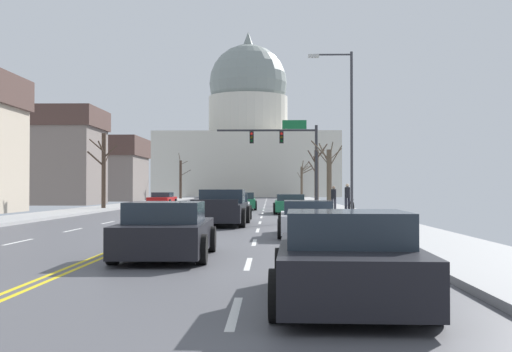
% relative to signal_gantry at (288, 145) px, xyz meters
% --- Properties ---
extents(ground, '(20.00, 180.00, 0.20)m').
position_rel_signal_gantry_xyz_m(ground, '(-5.38, -17.21, -4.92)').
color(ground, '#4D4D53').
extents(signal_gantry, '(7.91, 0.41, 6.76)m').
position_rel_signal_gantry_xyz_m(signal_gantry, '(0.00, 0.00, 0.00)').
color(signal_gantry, '#28282D').
rests_on(signal_gantry, ground).
extents(street_lamp_right, '(2.31, 0.24, 8.53)m').
position_rel_signal_gantry_xyz_m(street_lamp_right, '(2.53, -16.71, 0.21)').
color(street_lamp_right, '#333338').
rests_on(street_lamp_right, ground).
extents(capitol_building, '(31.83, 19.69, 29.98)m').
position_rel_signal_gantry_xyz_m(capitol_building, '(-5.38, 65.11, 5.53)').
color(capitol_building, beige).
rests_on(capitol_building, ground).
extents(sedan_near_00, '(2.07, 4.74, 1.26)m').
position_rel_signal_gantry_xyz_m(sedan_near_00, '(-3.37, -3.65, -4.34)').
color(sedan_near_00, '#1E7247').
rests_on(sedan_near_00, ground).
extents(sedan_near_01, '(2.09, 4.42, 1.20)m').
position_rel_signal_gantry_xyz_m(sedan_near_01, '(-0.17, -10.35, -4.37)').
color(sedan_near_01, '#1E7247').
rests_on(sedan_near_01, ground).
extents(sedan_near_02, '(2.22, 4.58, 1.28)m').
position_rel_signal_gantry_xyz_m(sedan_near_02, '(-3.44, -16.20, -4.33)').
color(sedan_near_02, silver).
rests_on(sedan_near_02, ground).
extents(pickup_truck_near_03, '(2.40, 5.52, 1.53)m').
position_rel_signal_gantry_xyz_m(pickup_truck_near_03, '(-3.52, -22.32, -4.25)').
color(pickup_truck_near_03, black).
rests_on(pickup_truck_near_03, ground).
extents(sedan_near_04, '(2.05, 4.55, 1.18)m').
position_rel_signal_gantry_xyz_m(sedan_near_04, '(-0.17, -28.36, -4.38)').
color(sedan_near_04, silver).
rests_on(sedan_near_04, ground).
extents(sedan_near_05, '(2.14, 4.30, 1.29)m').
position_rel_signal_gantry_xyz_m(sedan_near_05, '(-3.81, -35.03, -4.34)').
color(sedan_near_05, black).
rests_on(sedan_near_05, ground).
extents(sedan_near_06, '(2.18, 4.31, 1.29)m').
position_rel_signal_gantry_xyz_m(sedan_near_06, '(-0.36, -40.62, -4.34)').
color(sedan_near_06, black).
rests_on(sedan_near_06, ground).
extents(sedan_oncoming_00, '(2.07, 4.56, 1.20)m').
position_rel_signal_gantry_xyz_m(sedan_oncoming_00, '(-10.59, 4.08, -4.37)').
color(sedan_oncoming_00, '#B71414').
rests_on(sedan_oncoming_00, ground).
extents(sedan_oncoming_01, '(2.09, 4.64, 1.22)m').
position_rel_signal_gantry_xyz_m(sedan_oncoming_01, '(-7.30, 13.85, -4.35)').
color(sedan_oncoming_01, '#9EA3A8').
rests_on(sedan_oncoming_01, ground).
extents(sedan_oncoming_02, '(2.16, 4.28, 1.24)m').
position_rel_signal_gantry_xyz_m(sedan_oncoming_02, '(-7.21, 25.53, -4.35)').
color(sedan_oncoming_02, '#1E7247').
rests_on(sedan_oncoming_02, ground).
extents(flank_building_00, '(13.72, 7.74, 9.06)m').
position_rel_signal_gantry_xyz_m(flank_building_00, '(-24.28, 9.79, -0.34)').
color(flank_building_00, slate).
rests_on(flank_building_00, ground).
extents(flank_building_02, '(11.84, 9.76, 7.62)m').
position_rel_signal_gantry_xyz_m(flank_building_02, '(-22.68, 26.56, -1.07)').
color(flank_building_02, slate).
rests_on(flank_building_02, ground).
extents(bare_tree_00, '(2.34, 2.39, 4.91)m').
position_rel_signal_gantry_xyz_m(bare_tree_00, '(2.84, -3.80, -2.49)').
color(bare_tree_00, brown).
rests_on(bare_tree_00, ground).
extents(bare_tree_01, '(1.84, 2.27, 6.14)m').
position_rel_signal_gantry_xyz_m(bare_tree_01, '(-13.29, 34.21, -2.14)').
color(bare_tree_01, '#423328').
rests_on(bare_tree_01, ground).
extents(bare_tree_02, '(1.88, 2.10, 5.51)m').
position_rel_signal_gantry_xyz_m(bare_tree_02, '(2.92, 9.50, -2.15)').
color(bare_tree_02, '#423328').
rests_on(bare_tree_02, ground).
extents(bare_tree_03, '(1.81, 2.34, 5.37)m').
position_rel_signal_gantry_xyz_m(bare_tree_03, '(-13.38, -4.45, -1.93)').
color(bare_tree_03, '#423328').
rests_on(bare_tree_03, ground).
extents(bare_tree_04, '(2.05, 1.45, 4.96)m').
position_rel_signal_gantry_xyz_m(bare_tree_04, '(2.80, 32.84, -2.38)').
color(bare_tree_04, brown).
rests_on(bare_tree_04, ground).
extents(pedestrian_00, '(0.35, 0.34, 1.58)m').
position_rel_signal_gantry_xyz_m(pedestrian_00, '(2.72, -8.33, -3.93)').
color(pedestrian_00, '#33333D').
rests_on(pedestrian_00, ground).
extents(pedestrian_01, '(0.35, 0.34, 1.71)m').
position_rel_signal_gantry_xyz_m(pedestrian_01, '(3.36, -10.35, -3.85)').
color(pedestrian_01, black).
rests_on(pedestrian_01, ground).
extents(bicycle_parked, '(0.12, 1.77, 0.85)m').
position_rel_signal_gantry_xyz_m(bicycle_parked, '(3.15, -14.11, -4.45)').
color(bicycle_parked, black).
rests_on(bicycle_parked, ground).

